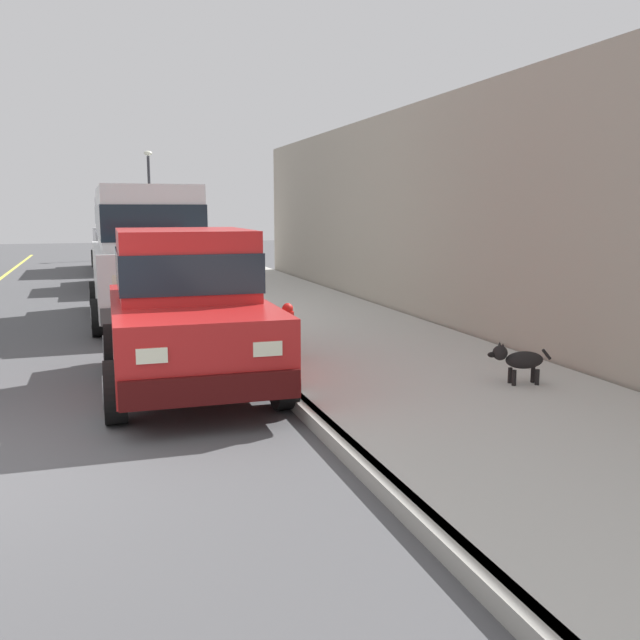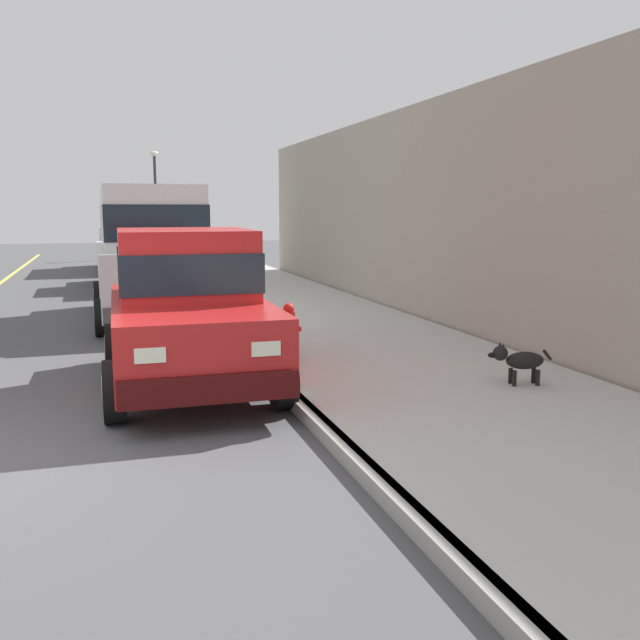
# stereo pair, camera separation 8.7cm
# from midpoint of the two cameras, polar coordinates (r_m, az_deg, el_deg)

# --- Properties ---
(curb) EXTENTS (0.16, 64.00, 0.14)m
(curb) POSITION_cam_midpoint_polar(r_m,az_deg,el_deg) (6.62, 0.58, -8.88)
(curb) COLOR gray
(curb) RESTS_ON ground
(sidewalk) EXTENTS (3.60, 64.00, 0.14)m
(sidewalk) POSITION_cam_midpoint_polar(r_m,az_deg,el_deg) (7.35, 14.16, -7.32)
(sidewalk) COLOR #B7B5AD
(sidewalk) RESTS_ON ground
(car_red_hatchback) EXTENTS (2.00, 3.82, 1.88)m
(car_red_hatchback) POSITION_cam_midpoint_polar(r_m,az_deg,el_deg) (8.35, -10.59, 1.12)
(car_red_hatchback) COLOR red
(car_red_hatchback) RESTS_ON ground
(car_white_van) EXTENTS (2.18, 4.92, 2.52)m
(car_white_van) POSITION_cam_midpoint_polar(r_m,az_deg,el_deg) (13.58, -13.67, 5.83)
(car_white_van) COLOR white
(car_white_van) RESTS_ON ground
(car_black_sedan) EXTENTS (2.12, 4.64, 1.92)m
(car_black_sedan) POSITION_cam_midpoint_polar(r_m,az_deg,el_deg) (19.58, -14.61, 5.53)
(car_black_sedan) COLOR black
(car_black_sedan) RESTS_ON ground
(car_silver_van) EXTENTS (2.21, 4.94, 2.52)m
(car_silver_van) POSITION_cam_midpoint_polar(r_m,az_deg,el_deg) (25.30, -15.42, 7.18)
(car_silver_van) COLOR #BCBCC1
(car_silver_van) RESTS_ON ground
(dog_black) EXTENTS (0.75, 0.29, 0.49)m
(dog_black) POSITION_cam_midpoint_polar(r_m,az_deg,el_deg) (8.17, 16.38, -3.17)
(dog_black) COLOR black
(dog_black) RESTS_ON sidewalk
(fire_hydrant) EXTENTS (0.34, 0.24, 0.72)m
(fire_hydrant) POSITION_cam_midpoint_polar(r_m,az_deg,el_deg) (9.39, -2.32, -0.94)
(fire_hydrant) COLOR red
(fire_hydrant) RESTS_ON sidewalk
(street_lamp) EXTENTS (0.36, 0.36, 4.42)m
(street_lamp) POSITION_cam_midpoint_polar(r_m,az_deg,el_deg) (31.05, -13.32, 10.36)
(street_lamp) COLOR #2D2D33
(street_lamp) RESTS_ON sidewalk
(building_facade) EXTENTS (0.50, 20.00, 4.02)m
(building_facade) POSITION_cam_midpoint_polar(r_m,az_deg,el_deg) (13.58, 8.22, 8.59)
(building_facade) COLOR #9E9384
(building_facade) RESTS_ON ground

